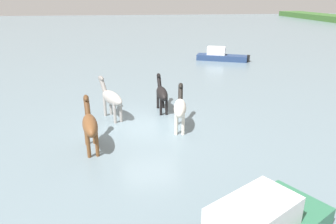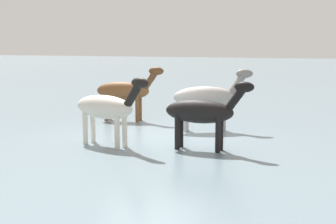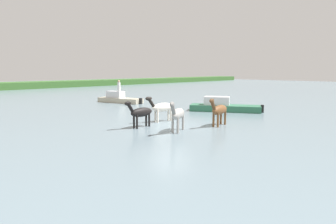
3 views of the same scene
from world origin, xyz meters
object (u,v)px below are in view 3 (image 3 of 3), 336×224
object	(u,v)px
boat_motor_center	(119,100)
boat_dinghy_port	(224,107)
horse_chestnut_trailing	(219,110)
horse_pinto_flank	(141,112)
horse_gray_outer	(178,114)
person_boatman_standing	(119,86)
horse_rear_stallion	(162,107)

from	to	relation	value
boat_motor_center	boat_dinghy_port	distance (m)	11.85
horse_chestnut_trailing	boat_motor_center	xyz separation A→B (m)	(3.55, 15.20, -0.67)
horse_chestnut_trailing	horse_pinto_flank	world-z (taller)	horse_chestnut_trailing
boat_motor_center	horse_gray_outer	bearing A→B (deg)	139.83
boat_motor_center	boat_dinghy_port	world-z (taller)	boat_dinghy_port
horse_gray_outer	boat_dinghy_port	world-z (taller)	horse_gray_outer
horse_chestnut_trailing	boat_dinghy_port	xyz separation A→B (m)	(5.77, 3.56, -0.66)
boat_motor_center	person_boatman_standing	distance (m)	1.47
horse_pinto_flank	boat_dinghy_port	world-z (taller)	horse_pinto_flank
horse_gray_outer	boat_motor_center	bearing A→B (deg)	-141.05
horse_gray_outer	person_boatman_standing	world-z (taller)	person_boatman_standing
horse_gray_outer	boat_dinghy_port	xyz separation A→B (m)	(8.85, 2.91, -0.67)
horse_chestnut_trailing	person_boatman_standing	bearing A→B (deg)	-113.07
horse_chestnut_trailing	person_boatman_standing	world-z (taller)	person_boatman_standing
horse_rear_stallion	horse_gray_outer	world-z (taller)	horse_gray_outer
horse_rear_stallion	horse_gray_outer	xyz separation A→B (m)	(-1.64, -2.93, 0.03)
horse_chestnut_trailing	horse_rear_stallion	bearing A→B (deg)	-78.40
horse_rear_stallion	horse_gray_outer	bearing A→B (deg)	71.33
horse_rear_stallion	horse_pinto_flank	world-z (taller)	horse_rear_stallion
horse_rear_stallion	horse_pinto_flank	distance (m)	2.37
boat_dinghy_port	horse_pinto_flank	bearing A→B (deg)	62.49
horse_rear_stallion	horse_gray_outer	distance (m)	3.35
horse_gray_outer	person_boatman_standing	xyz separation A→B (m)	(6.43, 14.29, 0.75)
horse_pinto_flank	person_boatman_standing	bearing A→B (deg)	-123.45
horse_chestnut_trailing	person_boatman_standing	xyz separation A→B (m)	(3.35, 14.94, 0.76)
horse_rear_stallion	boat_motor_center	size ratio (longest dim) A/B	0.43
horse_chestnut_trailing	horse_pinto_flank	xyz separation A→B (m)	(-3.76, 3.06, -0.07)
boat_motor_center	person_boatman_standing	world-z (taller)	person_boatman_standing
horse_rear_stallion	person_boatman_standing	size ratio (longest dim) A/B	1.91
horse_gray_outer	horse_chestnut_trailing	size ratio (longest dim) A/B	0.96
horse_gray_outer	horse_chestnut_trailing	world-z (taller)	horse_gray_outer
horse_pinto_flank	person_boatman_standing	xyz separation A→B (m)	(7.11, 11.89, 0.83)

